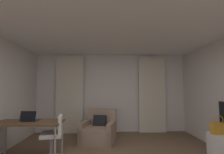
{
  "coord_description": "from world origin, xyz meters",
  "views": [
    {
      "loc": [
        -0.17,
        -2.5,
        1.43
      ],
      "look_at": [
        -0.03,
        1.48,
        1.73
      ],
      "focal_mm": 25.92,
      "sensor_mm": 36.0,
      "label": 1
    }
  ],
  "objects_px": {
    "armchair": "(99,131)",
    "desk_chair": "(53,140)",
    "desk": "(29,125)",
    "handbag_primary": "(219,128)",
    "laptop": "(30,119)"
  },
  "relations": [
    {
      "from": "desk_chair",
      "to": "armchair",
      "type": "bearing_deg",
      "value": 50.49
    },
    {
      "from": "armchair",
      "to": "desk",
      "type": "bearing_deg",
      "value": -143.1
    },
    {
      "from": "desk",
      "to": "laptop",
      "type": "bearing_deg",
      "value": 96.09
    },
    {
      "from": "desk_chair",
      "to": "handbag_primary",
      "type": "distance_m",
      "value": 3.34
    },
    {
      "from": "handbag_primary",
      "to": "laptop",
      "type": "bearing_deg",
      "value": 175.65
    },
    {
      "from": "armchair",
      "to": "desk",
      "type": "height_order",
      "value": "armchair"
    },
    {
      "from": "desk",
      "to": "handbag_primary",
      "type": "bearing_deg",
      "value": -3.97
    },
    {
      "from": "armchair",
      "to": "desk",
      "type": "distance_m",
      "value": 1.79
    },
    {
      "from": "armchair",
      "to": "desk_chair",
      "type": "height_order",
      "value": "desk_chair"
    },
    {
      "from": "desk_chair",
      "to": "desk",
      "type": "bearing_deg",
      "value": 177.61
    },
    {
      "from": "desk",
      "to": "laptop",
      "type": "xyz_separation_m",
      "value": [
        -0.0,
        0.03,
        0.11
      ]
    },
    {
      "from": "armchair",
      "to": "desk_chair",
      "type": "distance_m",
      "value": 1.39
    },
    {
      "from": "handbag_primary",
      "to": "desk_chair",
      "type": "bearing_deg",
      "value": 175.78
    },
    {
      "from": "armchair",
      "to": "desk_chair",
      "type": "relative_size",
      "value": 1.16
    },
    {
      "from": "laptop",
      "to": "handbag_primary",
      "type": "bearing_deg",
      "value": -4.35
    }
  ]
}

